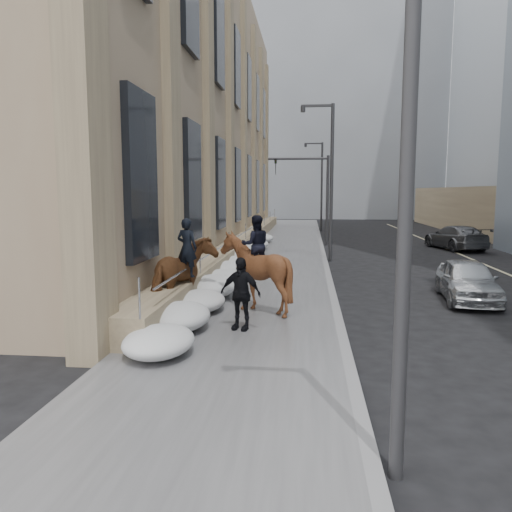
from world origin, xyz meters
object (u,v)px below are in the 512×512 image
(car_silver, at_px, (467,280))
(mounted_horse_left, at_px, (184,273))
(car_grey, at_px, (455,237))
(pedestrian, at_px, (240,293))
(mounted_horse_right, at_px, (255,270))

(car_silver, bearing_deg, mounted_horse_left, -156.91)
(mounted_horse_left, distance_m, car_grey, 22.21)
(mounted_horse_left, distance_m, pedestrian, 2.64)
(mounted_horse_right, relative_size, car_silver, 0.69)
(mounted_horse_left, distance_m, car_silver, 9.30)
(car_grey, bearing_deg, pedestrian, 48.61)
(mounted_horse_left, relative_size, pedestrian, 1.47)
(mounted_horse_right, relative_size, car_grey, 0.54)
(mounted_horse_right, distance_m, car_silver, 7.30)
(car_silver, xyz_separation_m, car_grey, (3.92, 15.37, 0.06))
(mounted_horse_left, xyz_separation_m, car_silver, (8.85, 2.80, -0.54))
(car_silver, height_order, car_grey, car_grey)
(pedestrian, xyz_separation_m, car_silver, (6.94, 4.61, -0.35))
(mounted_horse_right, xyz_separation_m, car_silver, (6.78, 2.63, -0.65))
(car_silver, bearing_deg, pedestrian, -140.86)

